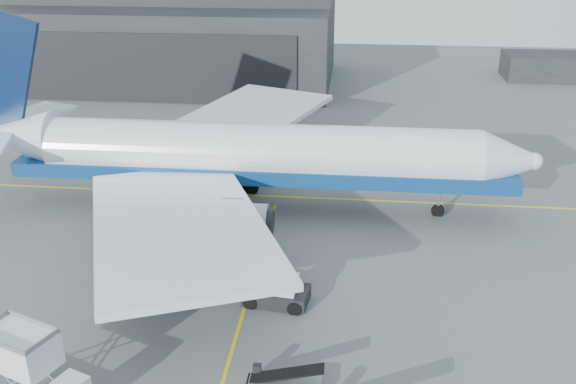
# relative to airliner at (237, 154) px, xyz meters

# --- Properties ---
(ground) EXTENTS (200.00, 200.00, 0.00)m
(ground) POSITION_rel_airliner_xyz_m (3.23, -17.26, -5.12)
(ground) COLOR #565659
(ground) RESTS_ON ground
(taxi_lines) EXTENTS (80.00, 42.12, 0.02)m
(taxi_lines) POSITION_rel_airliner_xyz_m (3.23, -4.60, -5.11)
(taxi_lines) COLOR yellow
(taxi_lines) RESTS_ON ground
(hangar) EXTENTS (50.00, 28.30, 28.00)m
(hangar) POSITION_rel_airliner_xyz_m (-18.77, 47.68, 4.42)
(hangar) COLOR black
(hangar) RESTS_ON ground
(distant_bldg_a) EXTENTS (14.00, 8.00, 4.00)m
(distant_bldg_a) POSITION_rel_airliner_xyz_m (41.23, 54.74, -5.12)
(distant_bldg_a) COLOR black
(distant_bldg_a) RESTS_ON ground
(airliner) EXTENTS (52.15, 50.57, 18.30)m
(airliner) POSITION_rel_airliner_xyz_m (0.00, 0.00, 0.00)
(airliner) COLOR white
(airliner) RESTS_ON ground
(catering_truck) EXTENTS (6.45, 4.29, 4.16)m
(catering_truck) POSITION_rel_airliner_xyz_m (-6.67, -26.11, -3.01)
(catering_truck) COLOR slate
(catering_truck) RESTS_ON ground
(pushback_tug) EXTENTS (4.65, 3.07, 2.02)m
(pushback_tug) POSITION_rel_airliner_xyz_m (5.41, -15.19, -4.36)
(pushback_tug) COLOR black
(pushback_tug) RESTS_ON ground
(belt_loader_a) EXTENTS (4.30, 1.53, 1.64)m
(belt_loader_a) POSITION_rel_airliner_xyz_m (6.78, -23.83, -4.61)
(belt_loader_a) COLOR slate
(belt_loader_a) RESTS_ON ground
(traffic_cone) EXTENTS (0.38, 0.38, 0.55)m
(traffic_cone) POSITION_rel_airliner_xyz_m (6.90, -15.48, -4.86)
(traffic_cone) COLOR #FF4308
(traffic_cone) RESTS_ON ground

